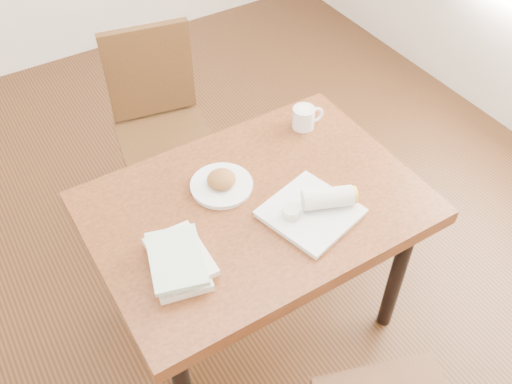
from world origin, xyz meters
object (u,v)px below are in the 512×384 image
coffee_mug (305,117)px  table (256,218)px  chair_far (160,117)px  book_stack (179,260)px  plate_burrito (316,208)px  plate_scone (222,183)px

coffee_mug → table: bearing=-146.3°
table → chair_far: 0.87m
table → book_stack: bearing=-162.3°
plate_burrito → book_stack: plate_burrito is taller
chair_far → plate_scone: (-0.07, -0.74, 0.22)m
chair_far → plate_scone: 0.77m
table → plate_burrito: plate_burrito is taller
table → chair_far: (0.00, 0.86, -0.12)m
book_stack → chair_far: bearing=69.9°
chair_far → plate_burrito: bearing=-82.0°
chair_far → plate_burrito: (0.14, -1.02, 0.23)m
table → plate_scone: (-0.07, 0.12, 0.11)m
plate_scone → book_stack: (-0.29, -0.24, 0.01)m
plate_scone → coffee_mug: bearing=16.3°
plate_scone → plate_burrito: plate_burrito is taller
plate_scone → book_stack: plate_scone is taller
coffee_mug → plate_scone: bearing=-163.7°
table → chair_far: size_ratio=1.21×
table → chair_far: bearing=89.8°
plate_scone → book_stack: bearing=-140.3°
table → plate_burrito: (0.15, -0.15, 0.12)m
plate_scone → plate_burrito: (0.21, -0.28, 0.01)m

